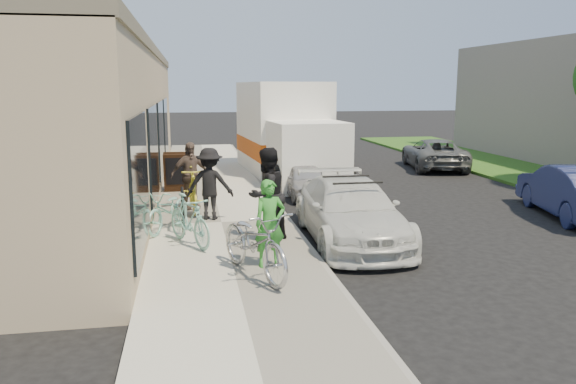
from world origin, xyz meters
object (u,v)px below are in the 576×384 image
cruiser_bike_b (168,210)px  woman_rider (270,223)px  cruiser_bike_c (192,189)px  moving_truck (286,135)px  tandem_bike (255,242)px  sandwich_board (175,172)px  man_standing (267,195)px  bystander_b (190,176)px  sedan_white (350,211)px  far_car_blue (574,191)px  bike_rack (183,206)px  cruiser_bike_a (189,220)px  bystander_a (210,184)px  sedan_silver (305,180)px  far_car_gray (434,154)px

cruiser_bike_b → woman_rider: bearing=-31.3°
cruiser_bike_b → cruiser_bike_c: size_ratio=0.92×
moving_truck → tandem_bike: 11.16m
sandwich_board → cruiser_bike_c: size_ratio=0.60×
tandem_bike → man_standing: man_standing is taller
tandem_bike → bystander_b: bystander_b is taller
sedan_white → woman_rider: bearing=-135.3°
woman_rider → cruiser_bike_c: bearing=93.4°
sedan_white → man_standing: man_standing is taller
far_car_blue → moving_truck: bearing=-40.0°
man_standing → cruiser_bike_c: (-1.42, 2.93, -0.37)m
bike_rack → moving_truck: bearing=65.5°
cruiser_bike_a → cruiser_bike_c: (0.09, 2.98, 0.07)m
moving_truck → woman_rider: bearing=-106.0°
cruiser_bike_b → cruiser_bike_c: bearing=100.1°
sedan_white → bystander_a: bystander_a is taller
cruiser_bike_c → bystander_a: (0.40, -0.91, 0.27)m
tandem_bike → cruiser_bike_b: bearing=94.3°
sandwich_board → cruiser_bike_a: (0.36, -5.72, -0.08)m
bike_rack → sedan_white: size_ratio=0.20×
bike_rack → bystander_b: bystander_b is taller
sedan_silver → cruiser_bike_b: 5.33m
tandem_bike → sedan_silver: bearing=51.7°
sandwich_board → tandem_bike: 7.83m
cruiser_bike_a → bystander_a: size_ratio=0.98×
moving_truck → cruiser_bike_c: size_ratio=3.73×
sandwich_board → sedan_silver: bearing=-12.1°
sandwich_board → bystander_b: bystander_b is taller
sedan_white → man_standing: (-1.75, -0.17, 0.43)m
cruiser_bike_a → far_car_gray: bearing=19.7°
sandwich_board → moving_truck: bearing=38.7°
sedan_silver → far_car_gray: far_car_gray is taller
sedan_silver → cruiser_bike_b: cruiser_bike_b is taller
sedan_white → bystander_a: 3.35m
bike_rack → sedan_white: bearing=-14.0°
sedan_white → moving_truck: moving_truck is taller
cruiser_bike_a → cruiser_bike_c: 2.98m
woman_rider → bystander_b: bystander_b is taller
bike_rack → cruiser_bike_c: 1.93m
sandwich_board → bystander_a: bearing=-78.0°
bystander_b → sedan_white: bearing=-61.4°
bike_rack → man_standing: 1.95m
sedan_silver → cruiser_bike_c: bearing=-148.8°
bike_rack → sandwich_board: size_ratio=0.82×
bike_rack → sandwich_board: (-0.23, 4.66, 0.02)m
cruiser_bike_b → bystander_a: (0.91, 0.87, 0.37)m
tandem_bike → cruiser_bike_c: bearing=80.5°
tandem_bike → woman_rider: woman_rider is taller
man_standing → cruiser_bike_c: man_standing is taller
man_standing → far_car_gray: bearing=-167.9°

